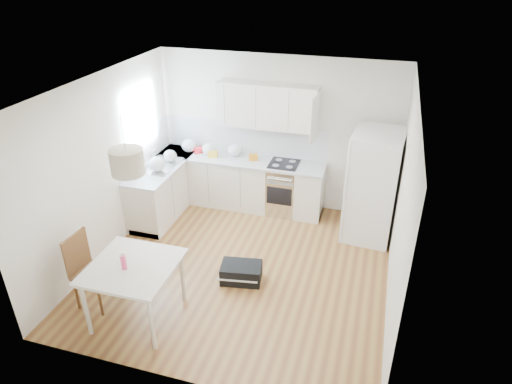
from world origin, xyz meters
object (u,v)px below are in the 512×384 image
at_px(gym_bag, 241,273).
at_px(refrigerator, 374,186).
at_px(dining_chair, 94,272).
at_px(dining_table, 133,271).

bearing_deg(gym_bag, refrigerator, 37.36).
height_order(refrigerator, dining_chair, refrigerator).
bearing_deg(dining_table, refrigerator, 46.00).
bearing_deg(refrigerator, dining_chair, -135.67).
xyz_separation_m(refrigerator, dining_chair, (-3.32, -2.72, -0.38)).
xyz_separation_m(refrigerator, gym_bag, (-1.64, -1.74, -0.76)).
bearing_deg(dining_chair, refrigerator, 43.30).
bearing_deg(gym_bag, dining_table, -143.38).
distance_m(dining_chair, gym_bag, 1.98).
xyz_separation_m(dining_table, dining_chair, (-0.65, 0.08, -0.21)).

